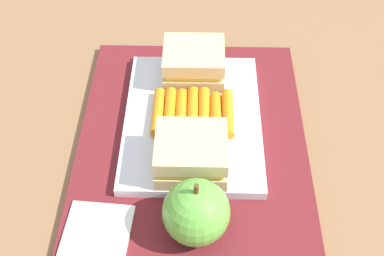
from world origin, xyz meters
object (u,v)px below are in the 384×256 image
sandwich_half_left (194,63)px  apple (196,212)px  carrot_sticks_bundle (193,113)px  paper_napkin (97,231)px  sandwich_half_right (191,154)px  food_tray (193,120)px

sandwich_half_left → apple: size_ratio=0.99×
sandwich_half_left → apple: apple is taller
carrot_sticks_bundle → apple: size_ratio=1.25×
carrot_sticks_bundle → paper_napkin: (0.16, -0.10, -0.02)m
apple → sandwich_half_right: bearing=-175.1°
sandwich_half_right → carrot_sticks_bundle: sandwich_half_right is taller
apple → paper_napkin: apple is taller
carrot_sticks_bundle → apple: apple is taller
sandwich_half_left → carrot_sticks_bundle: (0.08, 0.00, -0.02)m
food_tray → sandwich_half_left: 0.08m
sandwich_half_left → paper_napkin: (0.24, -0.10, -0.03)m
carrot_sticks_bundle → sandwich_half_left: bearing=-179.8°
food_tray → sandwich_half_right: size_ratio=2.88×
carrot_sticks_bundle → apple: (0.16, 0.01, 0.02)m
food_tray → paper_napkin: (0.16, -0.10, -0.00)m
carrot_sticks_bundle → paper_napkin: carrot_sticks_bundle is taller
sandwich_half_right → apple: size_ratio=0.99×
food_tray → sandwich_half_right: sandwich_half_right is taller
sandwich_half_right → apple: bearing=4.9°
sandwich_half_left → carrot_sticks_bundle: size_ratio=0.79×
food_tray → sandwich_half_right: (0.08, 0.00, 0.03)m
sandwich_half_right → apple: 0.08m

